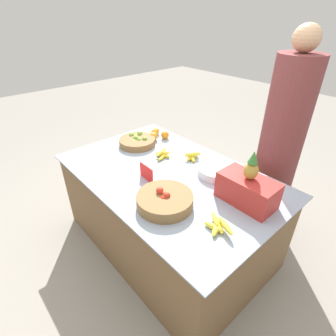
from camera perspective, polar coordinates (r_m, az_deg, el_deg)
ground_plane at (r=2.48m, az=-0.00°, el=-15.46°), size 12.00×12.00×0.00m
market_table at (r=2.23m, az=-0.00°, el=-9.07°), size 1.73×1.09×0.73m
lime_bowl at (r=2.45m, az=-6.72°, el=5.77°), size 0.33×0.33×0.09m
tomato_basket at (r=1.68m, az=-0.70°, el=-7.02°), size 0.36×0.36×0.12m
orange_pile at (r=2.58m, az=-2.33°, el=7.39°), size 0.21×0.18×0.08m
metal_bowl at (r=2.03m, az=10.52°, el=-0.55°), size 0.29×0.29×0.06m
price_sign at (r=1.92m, az=-4.74°, el=-1.04°), size 0.16×0.01×0.12m
produce_crate at (r=1.75m, az=16.91°, el=-4.30°), size 0.37×0.20×0.37m
banana_bunch_front_right at (r=2.21m, az=5.28°, el=2.59°), size 0.13×0.16×0.06m
banana_bunch_front_center at (r=1.56m, az=10.87°, el=-12.18°), size 0.22×0.16×0.06m
banana_bunch_front_left at (r=2.23m, az=-1.22°, el=3.00°), size 0.14×0.16×0.06m
vendor_person at (r=2.35m, az=22.94°, el=3.44°), size 0.33×0.33×1.74m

